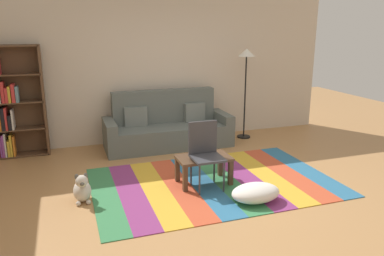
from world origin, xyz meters
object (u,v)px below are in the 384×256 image
Objects in this scene: couch at (168,128)px; pouf at (256,193)px; bookshelf at (8,105)px; dog at (82,189)px; standing_lamp at (246,64)px; tv_remote at (198,158)px; coffee_table at (204,162)px; folding_chair at (205,149)px.

couch is 3.61× the size of pouf.
dog is (0.99, -2.15, -0.72)m from bookshelf.
bookshelf reaches higher than pouf.
standing_lamp is at bearing 30.97° from dog.
dog is 0.23× the size of standing_lamp.
dog is 2.65× the size of tv_remote.
pouf is 3.15m from standing_lamp.
tv_remote is at bearing -155.52° from coffee_table.
bookshelf is 2.47m from dog.
coffee_table is 0.81× the size of folding_chair.
standing_lamp reaches higher than pouf.
bookshelf reaches higher than dog.
couch is 1.95m from folding_chair.
bookshelf is at bearing 148.99° from tv_remote.
dog is at bearing 160.56° from pouf.
coffee_table is 2.68m from standing_lamp.
standing_lamp reaches higher than couch.
couch is at bearing -178.52° from standing_lamp.
pouf is at bearing -61.46° from coffee_table.
standing_lamp is (1.56, 0.04, 1.10)m from couch.
standing_lamp is at bearing 50.40° from coffee_table.
pouf is (0.41, -0.75, -0.19)m from coffee_table.
pouf is 0.91m from tv_remote.
coffee_table is at bearing 34.02° from tv_remote.
couch reaches higher than coffee_table.
couch is 5.69× the size of dog.
bookshelf reaches higher than folding_chair.
couch is at bearing -6.18° from bookshelf.
bookshelf is 1.07× the size of standing_lamp.
tv_remote is (1.53, -0.01, 0.24)m from dog.
tv_remote is at bearing 158.88° from folding_chair.
tv_remote is at bearing -40.56° from bookshelf.
pouf is 1.58× the size of dog.
coffee_table is 4.89× the size of tv_remote.
dog is at bearing -170.83° from tv_remote.
bookshelf is at bearing 114.70° from dog.
folding_chair is (-0.02, -0.10, 0.22)m from coffee_table.
standing_lamp is at bearing 1.48° from couch.
couch is 1.83m from coffee_table.
bookshelf is at bearing 136.52° from pouf.
bookshelf is 2.94× the size of pouf.
couch is at bearing 49.15° from dog.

